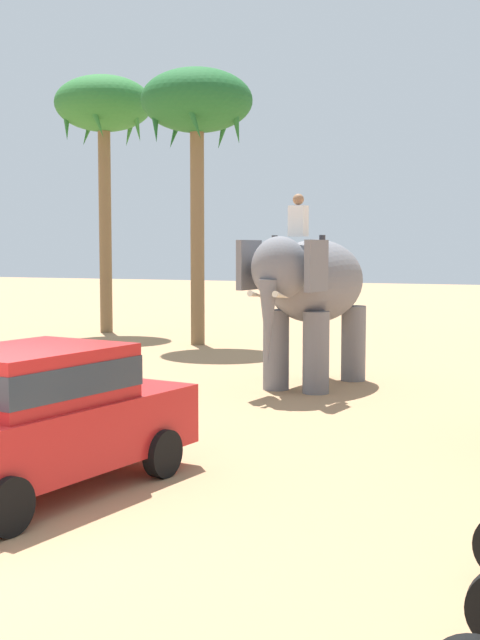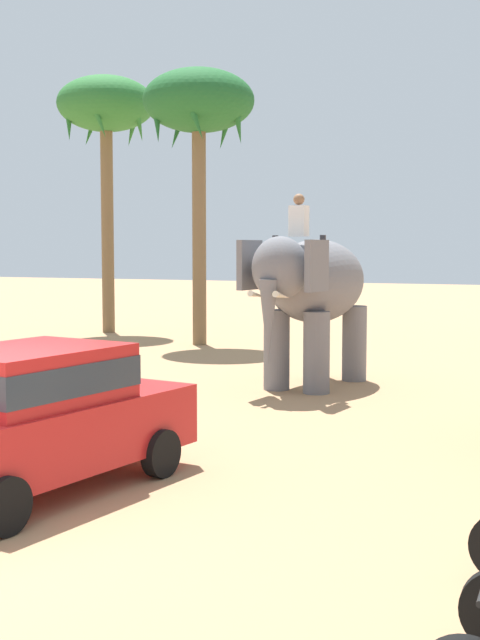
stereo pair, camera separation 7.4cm
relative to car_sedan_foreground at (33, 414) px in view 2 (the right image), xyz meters
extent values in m
cube|color=red|center=(0.01, 0.04, -0.25)|extent=(2.31, 4.31, 0.76)
cube|color=red|center=(-0.01, -0.06, 0.45)|extent=(1.87, 2.32, 0.64)
cube|color=#2D3842|center=(-0.01, -0.06, 0.45)|extent=(1.89, 2.34, 0.35)
cylinder|color=black|center=(-0.64, 1.42, -0.63)|extent=(0.27, 0.62, 0.60)
cylinder|color=black|center=(1.04, 1.16, -0.63)|extent=(0.27, 0.62, 0.60)
cylinder|color=black|center=(0.65, -1.35, -0.63)|extent=(0.27, 0.62, 0.60)
ellipsoid|color=slate|center=(0.60, 8.73, 1.22)|extent=(2.00, 3.29, 1.70)
cylinder|color=slate|center=(0.91, 7.75, -0.13)|extent=(0.52, 0.52, 1.60)
cylinder|color=slate|center=(0.04, 7.87, -0.13)|extent=(0.52, 0.52, 1.60)
cylinder|color=slate|center=(1.16, 9.59, -0.13)|extent=(0.52, 0.52, 1.60)
cylinder|color=slate|center=(0.29, 9.71, -0.13)|extent=(0.52, 0.52, 1.60)
ellipsoid|color=slate|center=(0.38, 7.12, 1.52)|extent=(1.22, 1.14, 1.20)
cube|color=slate|center=(1.11, 7.12, 1.57)|extent=(0.23, 0.81, 0.96)
cube|color=slate|center=(-0.32, 7.31, 1.57)|extent=(0.23, 0.81, 0.96)
cone|color=slate|center=(0.32, 6.67, 0.52)|extent=(0.40, 0.40, 1.60)
cone|color=beige|center=(0.59, 6.69, 1.02)|extent=(0.19, 0.57, 0.21)
cone|color=beige|center=(0.07, 6.76, 1.02)|extent=(0.19, 0.57, 0.21)
cube|color=white|center=(0.49, 7.88, 2.42)|extent=(0.37, 0.28, 0.60)
sphere|color=#8E6647|center=(0.49, 7.88, 2.84)|extent=(0.22, 0.22, 0.22)
cylinder|color=#333338|center=(1.00, 7.82, 1.87)|extent=(0.12, 0.12, 0.55)
cylinder|color=#333338|center=(-0.03, 7.95, 1.87)|extent=(0.12, 0.12, 0.55)
cylinder|color=brown|center=(-9.21, 16.49, 2.74)|extent=(0.41, 0.41, 7.34)
ellipsoid|color=#286B2D|center=(-9.21, 16.49, 6.61)|extent=(3.20, 3.20, 1.80)
cone|color=#286B2D|center=(-8.01, 16.49, 6.11)|extent=(0.40, 0.92, 1.64)
cone|color=#286B2D|center=(-8.84, 17.63, 6.11)|extent=(0.91, 0.57, 1.67)
cone|color=#286B2D|center=(-10.19, 17.20, 6.11)|extent=(0.73, 0.83, 1.69)
cone|color=#286B2D|center=(-10.19, 15.79, 6.11)|extent=(0.73, 0.83, 1.69)
cone|color=#286B2D|center=(-8.84, 15.35, 6.11)|extent=(0.91, 0.57, 1.67)
cylinder|color=brown|center=(-4.82, 14.39, 2.49)|extent=(0.40, 0.40, 6.83)
ellipsoid|color=#1E5B28|center=(-4.82, 14.39, 6.10)|extent=(3.20, 3.20, 1.80)
cone|color=#1E5B28|center=(-3.62, 14.39, 5.60)|extent=(0.40, 0.92, 1.64)
cone|color=#1E5B28|center=(-4.45, 15.54, 5.60)|extent=(0.91, 0.57, 1.67)
cone|color=#1E5B28|center=(-5.79, 15.10, 5.60)|extent=(0.73, 0.83, 1.69)
cone|color=#1E5B28|center=(-5.79, 13.69, 5.60)|extent=(0.73, 0.83, 1.69)
cone|color=#1E5B28|center=(-4.45, 13.25, 5.60)|extent=(0.91, 0.57, 1.67)
camera|label=1|loc=(5.93, -8.02, 1.91)|focal=47.94mm
camera|label=2|loc=(6.00, -7.99, 1.91)|focal=47.94mm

